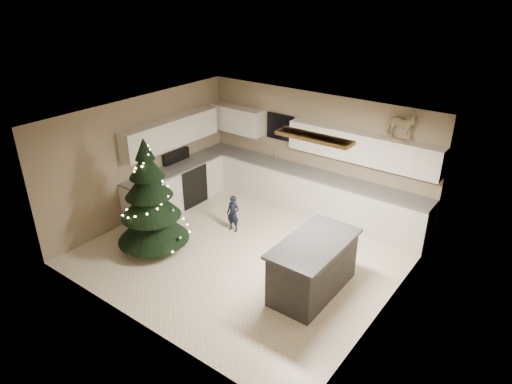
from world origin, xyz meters
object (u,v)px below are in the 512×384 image
christmas_tree (150,205)px  toddler (233,214)px  bar_stool (293,247)px  island (313,266)px  rocking_horse (400,126)px

christmas_tree → toddler: size_ratio=2.89×
bar_stool → christmas_tree: 2.76m
island → christmas_tree: christmas_tree is taller
island → toddler: size_ratio=2.19×
bar_stool → christmas_tree: size_ratio=0.26×
island → rocking_horse: rocking_horse is taller
christmas_tree → rocking_horse: 4.87m
toddler → rocking_horse: size_ratio=1.23×
island → toddler: (-2.31, 0.75, -0.09)m
christmas_tree → rocking_horse: size_ratio=3.56×
bar_stool → rocking_horse: (0.87, 2.19, 1.84)m
island → bar_stool: island is taller
bar_stool → toddler: (-1.70, 0.38, -0.05)m
christmas_tree → rocking_horse: bearing=43.7°
toddler → christmas_tree: bearing=-126.5°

